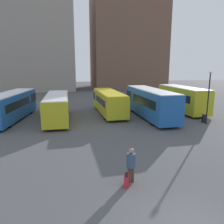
% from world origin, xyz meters
% --- Properties ---
extents(building_block_left, '(19.97, 15.48, 22.61)m').
position_xyz_m(building_block_left, '(-12.45, 53.51, 11.30)').
color(building_block_left, gray).
rests_on(building_block_left, ground_plane).
extents(building_block_right, '(18.44, 15.08, 24.33)m').
position_xyz_m(building_block_right, '(11.68, 53.51, 12.16)').
color(building_block_right, brown).
rests_on(building_block_right, ground_plane).
extents(bus_0, '(4.01, 10.43, 3.06)m').
position_xyz_m(bus_0, '(-10.54, 19.48, 1.66)').
color(bus_0, '#1E56A3').
rests_on(bus_0, ground_plane).
extents(bus_1, '(2.48, 9.53, 2.84)m').
position_xyz_m(bus_1, '(-5.52, 18.49, 1.54)').
color(bus_1, gold).
rests_on(bus_1, ground_plane).
extents(bus_2, '(2.85, 9.59, 2.84)m').
position_xyz_m(bus_2, '(0.72, 20.59, 1.55)').
color(bus_2, gold).
rests_on(bus_2, ground_plane).
extents(bus_3, '(2.77, 10.87, 3.34)m').
position_xyz_m(bus_3, '(5.07, 17.66, 1.81)').
color(bus_3, '#1E56A3').
rests_on(bus_3, ground_plane).
extents(bus_4, '(2.85, 9.33, 3.27)m').
position_xyz_m(bus_4, '(10.55, 20.22, 1.77)').
color(bus_4, gold).
rests_on(bus_4, ground_plane).
extents(traveler, '(0.58, 0.58, 1.86)m').
position_xyz_m(traveler, '(-1.18, 3.90, 1.10)').
color(traveler, '#4C3828').
rests_on(traveler, ground_plane).
extents(suitcase, '(0.34, 0.48, 0.85)m').
position_xyz_m(suitcase, '(-1.52, 3.52, 0.30)').
color(suitcase, '#B7232D').
rests_on(suitcase, ground_plane).
extents(lamp_post_1, '(0.28, 0.28, 5.47)m').
position_xyz_m(lamp_post_1, '(9.73, 13.53, 3.23)').
color(lamp_post_1, black).
rests_on(lamp_post_1, ground_plane).
extents(trash_bin, '(0.52, 0.52, 0.85)m').
position_xyz_m(trash_bin, '(9.97, 14.24, 0.42)').
color(trash_bin, black).
rests_on(trash_bin, ground_plane).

